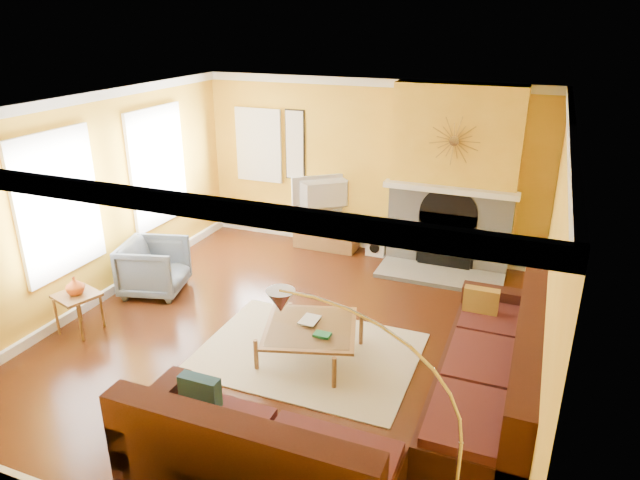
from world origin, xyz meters
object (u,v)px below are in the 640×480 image
at_px(media_console, 327,231).
at_px(armchair, 154,267).
at_px(sectional_sofa, 367,361).
at_px(arc_lamp, 373,446).
at_px(coffee_table, 310,342).
at_px(side_table, 80,312).

distance_m(media_console, armchair, 2.89).
relative_size(sectional_sofa, arc_lamp, 1.86).
relative_size(coffee_table, side_table, 2.02).
bearing_deg(armchair, arc_lamp, -141.30).
bearing_deg(coffee_table, media_console, 107.88).
relative_size(sectional_sofa, armchair, 4.57).
distance_m(coffee_table, arc_lamp, 2.71).
bearing_deg(side_table, sectional_sofa, -0.00).
xyz_separation_m(armchair, arc_lamp, (3.96, -2.90, 0.63)).
distance_m(sectional_sofa, coffee_table, 0.98).
bearing_deg(side_table, coffee_table, 10.12).
relative_size(coffee_table, arc_lamp, 0.50).
bearing_deg(armchair, media_console, -48.78).
xyz_separation_m(coffee_table, arc_lamp, (1.36, -2.20, 0.80)).
distance_m(armchair, arc_lamp, 4.95).
distance_m(sectional_sofa, armchair, 3.61).
bearing_deg(side_table, arc_lamp, -22.23).
distance_m(media_console, side_table, 4.03).
relative_size(sectional_sofa, coffee_table, 3.73).
bearing_deg(coffee_table, arc_lamp, -58.27).
bearing_deg(coffee_table, sectional_sofa, -32.01).
relative_size(side_table, arc_lamp, 0.25).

